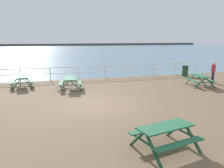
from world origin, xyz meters
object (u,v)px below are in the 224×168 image
(picnic_table_near_left, at_px, (200,78))
(visitor, at_px, (213,71))
(litter_bin, at_px, (185,71))
(picnic_table_near_right, at_px, (165,132))
(picnic_table_far_left, at_px, (22,79))
(picnic_table_mid_centre, at_px, (70,81))

(picnic_table_near_left, relative_size, visitor, 1.23)
(picnic_table_near_left, distance_m, litter_bin, 4.31)
(picnic_table_near_left, bearing_deg, picnic_table_near_right, 148.27)
(picnic_table_near_right, relative_size, picnic_table_far_left, 1.05)
(picnic_table_mid_centre, distance_m, picnic_table_far_left, 3.64)
(picnic_table_near_left, relative_size, picnic_table_mid_centre, 1.03)
(picnic_table_near_left, height_order, picnic_table_mid_centre, same)
(picnic_table_near_left, bearing_deg, picnic_table_far_left, 86.02)
(picnic_table_near_left, relative_size, litter_bin, 2.14)
(picnic_table_far_left, relative_size, visitor, 1.20)
(picnic_table_near_left, distance_m, picnic_table_far_left, 12.80)
(picnic_table_near_left, xyz_separation_m, picnic_table_mid_centre, (-9.16, 1.51, 0.00))
(picnic_table_mid_centre, relative_size, litter_bin, 2.07)
(picnic_table_near_left, xyz_separation_m, visitor, (1.62, 0.64, 0.36))
(picnic_table_mid_centre, bearing_deg, litter_bin, -69.37)
(picnic_table_near_right, bearing_deg, picnic_table_near_left, 35.28)
(picnic_table_near_left, distance_m, picnic_table_mid_centre, 9.28)
(picnic_table_near_left, height_order, picnic_table_near_right, same)
(picnic_table_mid_centre, relative_size, picnic_table_far_left, 0.99)
(picnic_table_mid_centre, bearing_deg, picnic_table_near_right, -161.14)
(picnic_table_near_right, xyz_separation_m, picnic_table_mid_centre, (-1.98, 9.50, 0.00))
(picnic_table_near_right, xyz_separation_m, picnic_table_far_left, (-5.24, 11.12, 0.00))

